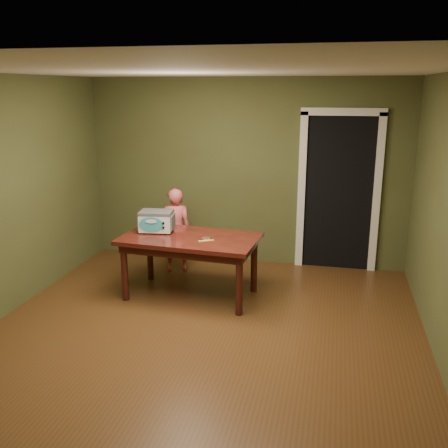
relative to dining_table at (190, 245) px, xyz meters
name	(u,v)px	position (x,y,z in m)	size (l,w,h in m)	color
floor	(199,341)	(0.39, -1.07, -0.65)	(5.00, 5.00, 0.00)	#513217
room_shell	(196,172)	(0.39, -1.07, 1.06)	(4.52, 5.02, 2.61)	#4A542D
doorway	(339,190)	(1.69, 1.71, 0.41)	(1.10, 0.66, 2.25)	black
dining_table	(190,245)	(0.00, 0.00, 0.00)	(1.66, 1.01, 0.75)	#370F0C
toy_oven	(156,220)	(-0.46, 0.11, 0.24)	(0.45, 0.33, 0.26)	#4C4F54
baking_pan	(206,239)	(0.21, -0.08, 0.11)	(0.10, 0.10, 0.02)	silver
spatula	(206,241)	(0.23, -0.13, 0.10)	(0.18, 0.03, 0.01)	#E8CD64
child	(176,230)	(-0.44, 0.78, -0.07)	(0.42, 0.28, 1.16)	#E25D63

